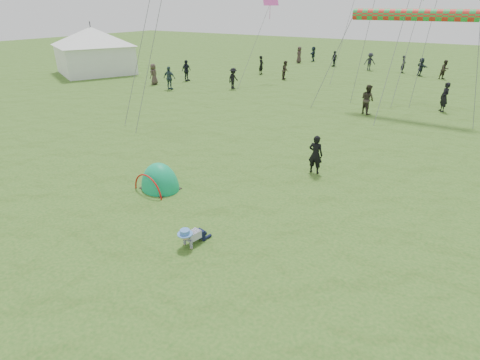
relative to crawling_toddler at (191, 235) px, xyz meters
The scene contains 21 objects.
ground 1.12m from the crawling_toddler, behind, with size 140.00×140.00×0.00m, color #285B1B.
crawling_toddler is the anchor object (origin of this frame).
popup_tent 3.85m from the crawling_toddler, 146.51° to the left, with size 1.52×1.25×1.97m, color #03A052.
standing_adult 6.57m from the crawling_toddler, 81.50° to the left, with size 0.57×0.37×1.55m, color black.
event_marquee 31.65m from the crawling_toddler, 146.20° to the left, with size 6.59×6.59×4.53m, color white, non-canonical shape.
crowd_person_0 20.11m from the crawling_toddler, 78.38° to the left, with size 0.65×0.43×1.79m, color black.
crowd_person_1 26.17m from the crawling_toddler, 110.67° to the left, with size 0.78×0.61×1.60m, color #352B25.
crowd_person_2 35.35m from the crawling_toddler, 103.50° to the left, with size 0.94×0.39×1.61m, color black.
crowd_person_3 21.52m from the crawling_toddler, 120.42° to the left, with size 1.04×0.60×1.60m, color black.
crowd_person_4 37.12m from the crawling_toddler, 109.91° to the left, with size 0.87×0.57×1.78m, color #3C2E2C.
crowd_person_5 38.82m from the crawling_toddler, 107.66° to the left, with size 1.53×0.49×1.65m, color #1B2833.
crowd_person_6 34.05m from the crawling_toddler, 91.88° to the left, with size 0.59×0.39×1.62m, color black.
crowd_person_7 16.59m from the crawling_toddler, 89.39° to the left, with size 0.86×0.67×1.76m, color #362F27.
crowd_person_8 25.09m from the crawling_toddler, 130.25° to the left, with size 1.04×0.43×1.78m, color #1D212B.
crowd_person_9 34.05m from the crawling_toddler, 97.28° to the left, with size 1.09×0.63×1.69m, color #21222A.
crowd_person_10 23.96m from the crawling_toddler, 136.72° to the left, with size 0.82×0.54×1.69m, color #463831.
crowd_person_11 33.01m from the crawling_toddler, 88.89° to the left, with size 1.51×0.48×1.63m, color #1F2731.
crowd_person_12 28.58m from the crawling_toddler, 115.78° to the left, with size 0.62×0.41×1.70m, color black.
crowd_person_13 32.42m from the crawling_toddler, 85.20° to the left, with size 0.80×0.63×1.65m, color #322A24.
crowd_person_14 21.53m from the crawling_toddler, 133.76° to the left, with size 1.04×0.43×1.77m, color #2F434B.
rainbow_tube_kite 18.90m from the crawling_toddler, 84.87° to the left, with size 0.64×0.64×6.68m, color red.
Camera 1 is at (6.91, -6.64, 6.08)m, focal length 28.00 mm.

